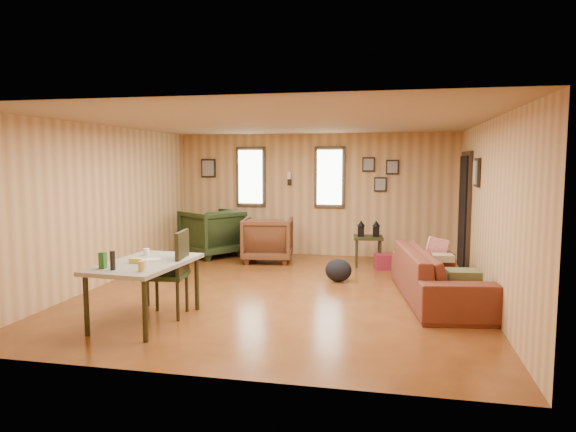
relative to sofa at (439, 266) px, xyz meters
name	(u,v)px	position (x,y,z in m)	size (l,w,h in m)	color
room	(298,207)	(-1.99, 0.30, 0.74)	(5.54, 6.04, 2.44)	brown
sofa	(439,266)	(0.00, 0.00, 0.00)	(2.36, 0.69, 0.92)	maroon
recliner_brown	(268,237)	(-2.90, 2.16, 0.00)	(0.89, 0.83, 0.92)	#542E19
recliner_green	(212,231)	(-4.11, 2.46, 0.04)	(0.98, 0.92, 1.01)	#222F15
end_table	(243,233)	(-3.60, 2.90, -0.04)	(0.69, 0.64, 0.75)	black
side_table	(368,235)	(-1.05, 2.12, 0.09)	(0.55, 0.55, 0.82)	black
cooler	(386,262)	(-0.73, 1.87, -0.33)	(0.43, 0.36, 0.27)	maroon
backpack	(338,270)	(-1.44, 0.80, -0.28)	(0.49, 0.43, 0.35)	black
sofa_pillows	(450,263)	(0.14, 0.08, 0.04)	(0.58, 1.70, 0.35)	brown
dining_table	(145,267)	(-3.41, -1.67, 0.19)	(0.93, 1.45, 0.91)	gray
dining_chair	(173,269)	(-3.19, -1.38, 0.12)	(0.52, 0.52, 1.04)	#222F15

